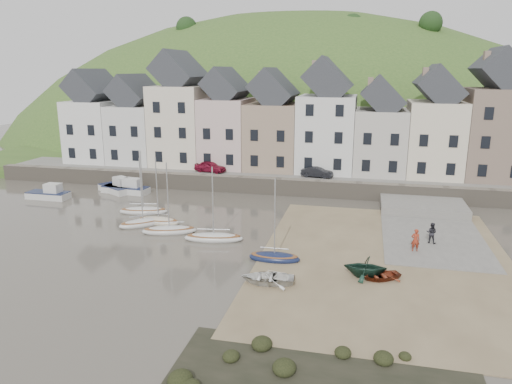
% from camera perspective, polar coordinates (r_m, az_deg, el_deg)
% --- Properties ---
extents(ground, '(160.00, 160.00, 0.00)m').
position_cam_1_polar(ground, '(37.60, -2.08, -6.65)').
color(ground, '#4C473C').
rests_on(ground, ground).
extents(quay_land, '(90.00, 30.00, 1.50)m').
position_cam_1_polar(quay_land, '(67.72, 4.98, 3.48)').
color(quay_land, '#365522').
rests_on(quay_land, ground).
extents(quay_street, '(70.00, 7.00, 0.10)m').
position_cam_1_polar(quay_street, '(56.42, 3.33, 2.14)').
color(quay_street, slate).
rests_on(quay_street, quay_land).
extents(seawall, '(70.00, 1.20, 1.80)m').
position_cam_1_polar(seawall, '(53.21, 2.67, 0.68)').
color(seawall, slate).
rests_on(seawall, ground).
extents(beach, '(18.00, 26.00, 0.06)m').
position_cam_1_polar(beach, '(36.49, 15.01, -7.79)').
color(beach, brown).
rests_on(beach, ground).
extents(slipway, '(8.00, 18.00, 0.12)m').
position_cam_1_polar(slipway, '(44.34, 19.91, -4.14)').
color(slipway, slate).
rests_on(slipway, ground).
extents(hillside, '(134.40, 84.00, 84.00)m').
position_cam_1_polar(hillside, '(100.02, 4.20, -4.01)').
color(hillside, '#365522').
rests_on(hillside, ground).
extents(townhouse_terrace, '(61.05, 8.00, 13.93)m').
position_cam_1_polar(townhouse_terrace, '(58.67, 5.71, 8.28)').
color(townhouse_terrace, silver).
rests_on(townhouse_terrace, quay_land).
extents(sailboat_0, '(4.93, 2.51, 6.32)m').
position_cam_1_polar(sailboat_0, '(47.56, -13.22, -2.16)').
color(sailboat_0, silver).
rests_on(sailboat_0, ground).
extents(sailboat_1, '(4.21, 3.98, 6.32)m').
position_cam_1_polar(sailboat_1, '(43.87, -13.28, -3.57)').
color(sailboat_1, silver).
rests_on(sailboat_1, ground).
extents(sailboat_2, '(4.05, 1.70, 6.32)m').
position_cam_1_polar(sailboat_2, '(44.08, -11.51, -3.38)').
color(sailboat_2, beige).
rests_on(sailboat_2, ground).
extents(sailboat_3, '(4.85, 2.88, 6.32)m').
position_cam_1_polar(sailboat_3, '(41.45, -10.27, -4.47)').
color(sailboat_3, silver).
rests_on(sailboat_3, ground).
extents(sailboat_4, '(5.00, 2.27, 6.32)m').
position_cam_1_polar(sailboat_4, '(39.21, -5.06, -5.40)').
color(sailboat_4, silver).
rests_on(sailboat_4, ground).
extents(sailboat_5, '(3.81, 1.59, 6.32)m').
position_cam_1_polar(sailboat_5, '(35.13, 2.21, -7.74)').
color(sailboat_5, '#131D3E').
rests_on(sailboat_5, ground).
extents(motorboat_0, '(5.58, 2.26, 1.70)m').
position_cam_1_polar(motorboat_0, '(55.68, -15.07, 0.47)').
color(motorboat_0, silver).
rests_on(motorboat_0, ground).
extents(motorboat_1, '(4.55, 1.79, 1.70)m').
position_cam_1_polar(motorboat_1, '(55.94, -23.38, -0.16)').
color(motorboat_1, silver).
rests_on(motorboat_1, ground).
extents(motorboat_2, '(4.77, 3.76, 1.70)m').
position_cam_1_polar(motorboat_2, '(56.48, -16.29, 0.58)').
color(motorboat_2, silver).
rests_on(motorboat_2, ground).
extents(rowboat_white, '(3.72, 2.84, 0.72)m').
position_cam_1_polar(rowboat_white, '(31.49, 1.39, -10.15)').
color(rowboat_white, silver).
rests_on(rowboat_white, beach).
extents(rowboat_green, '(2.83, 2.46, 1.47)m').
position_cam_1_polar(rowboat_green, '(32.99, 12.88, -8.64)').
color(rowboat_green, '#153025').
rests_on(rowboat_green, beach).
extents(rowboat_red, '(3.18, 2.90, 0.54)m').
position_cam_1_polar(rowboat_red, '(33.07, 14.68, -9.58)').
color(rowboat_red, maroon).
rests_on(rowboat_red, beach).
extents(person_red, '(0.68, 0.48, 1.76)m').
position_cam_1_polar(person_red, '(38.25, 18.44, -5.45)').
color(person_red, maroon).
rests_on(person_red, slipway).
extents(person_dark, '(0.98, 0.87, 1.68)m').
position_cam_1_polar(person_dark, '(40.46, 20.16, -4.58)').
color(person_dark, '#232228').
rests_on(person_dark, slipway).
extents(car_left, '(4.04, 2.23, 1.30)m').
position_cam_1_polar(car_left, '(57.42, -5.47, 3.02)').
color(car_left, maroon).
rests_on(car_left, quay_street).
extents(car_right, '(3.71, 1.76, 1.18)m').
position_cam_1_polar(car_right, '(54.80, 7.27, 2.36)').
color(car_right, black).
rests_on(car_right, quay_street).
extents(shore_rocks, '(14.00, 6.00, 0.74)m').
position_cam_1_polar(shore_rocks, '(23.27, 4.60, -20.73)').
color(shore_rocks, black).
rests_on(shore_rocks, ground).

